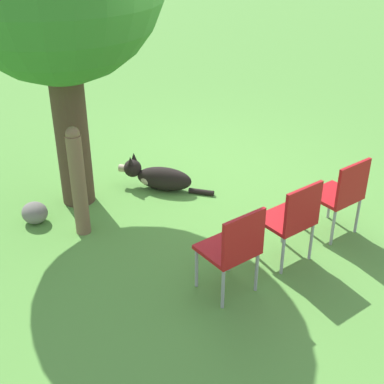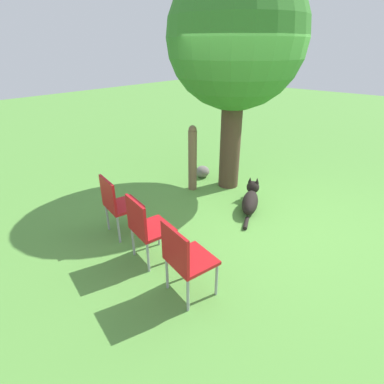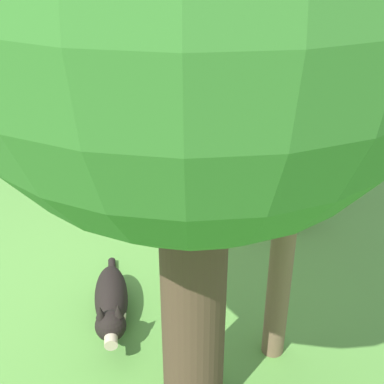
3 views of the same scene
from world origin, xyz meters
name	(u,v)px [view 3 (image 3 of 3)]	position (x,y,z in m)	size (l,w,h in m)	color
ground_plane	(76,312)	(0.00, 0.00, 0.00)	(30.00, 30.00, 0.00)	#56933D
dog	(111,303)	(-0.01, 0.30, 0.15)	(1.09, 0.58, 0.41)	black
fence_post	(279,283)	(-0.05, 1.48, 0.59)	(0.15, 0.15, 1.17)	brown
red_chair_0	(152,141)	(-2.09, -0.14, 0.49)	(0.51, 0.53, 0.85)	#B21419
red_chair_1	(216,155)	(-1.95, 0.58, 0.49)	(0.51, 0.53, 0.85)	#B21419
red_chair_2	(287,171)	(-1.81, 1.30, 0.49)	(0.51, 0.53, 0.85)	#B21419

